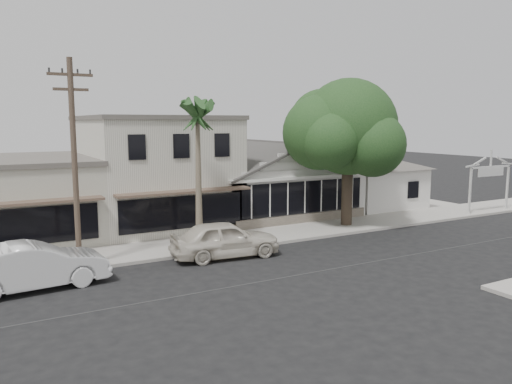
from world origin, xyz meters
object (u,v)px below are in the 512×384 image
utility_pole (74,160)px  car_1 (34,266)px  car_0 (225,239)px  arch_sign (490,169)px  shade_tree (345,130)px

utility_pole → car_1: 4.67m
utility_pole → car_0: utility_pole is taller
utility_pole → arch_sign: bearing=0.2°
arch_sign → shade_tree: 11.99m
car_1 → shade_tree: size_ratio=0.61×
utility_pole → car_1: (-1.95, -1.71, -3.89)m
arch_sign → car_0: 21.14m
utility_pole → car_0: size_ratio=1.74×
arch_sign → utility_pole: (-27.40, -0.10, 1.63)m
shade_tree → car_1: bearing=-169.0°
arch_sign → shade_tree: bearing=171.8°
car_1 → utility_pole: bearing=-53.8°
shade_tree → utility_pole: bearing=-173.7°
utility_pole → car_1: size_ratio=1.64×
utility_pole → shade_tree: 15.99m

